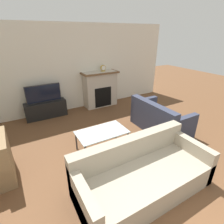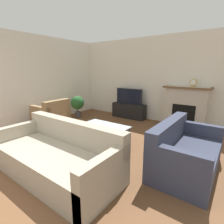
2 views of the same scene
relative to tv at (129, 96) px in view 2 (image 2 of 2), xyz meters
The scene contains 11 objects.
wall_back 0.83m from the tv, 28.89° to the left, with size 8.13×0.06×2.70m.
wall_left 3.17m from the tv, 131.76° to the right, with size 0.06×8.16×2.70m.
fireplace 1.89m from the tv, ahead, with size 1.24×0.51×1.21m.
tv_stand 0.52m from the tv, 90.00° to the left, with size 1.20×0.35×0.51m.
tv is the anchor object (origin of this frame).
couch_sectional 3.76m from the tv, 77.26° to the right, with size 2.22×0.99×0.82m.
couch_loveseat 3.42m from the tv, 43.14° to the right, with size 0.87×1.55×0.82m.
armchair_by_window 2.63m from the tv, 122.16° to the right, with size 0.84×0.87×0.82m.
coffee_table 2.48m from the tv, 72.33° to the right, with size 1.08×0.63×0.46m.
potted_plant 1.85m from the tv, 146.25° to the right, with size 0.47×0.47×0.77m.
mantel_clock 2.09m from the tv, ahead, with size 0.18×0.07×0.21m.
Camera 2 is at (2.55, -0.30, 1.67)m, focal length 28.00 mm.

